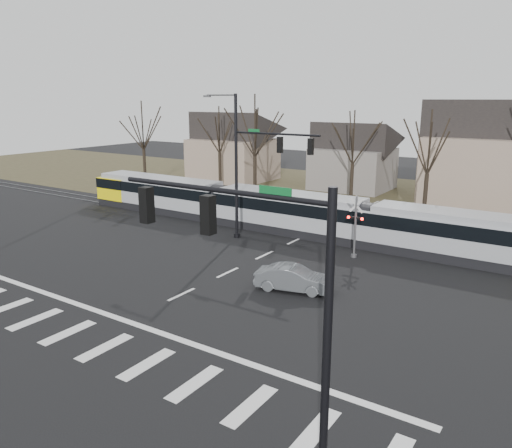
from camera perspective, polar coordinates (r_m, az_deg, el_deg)
The scene contains 15 objects.
ground at distance 25.10m, azimuth -11.59°, elevation -9.34°, with size 140.00×140.00×0.00m, color black.
grass_verge at distance 51.76m, azimuth 14.24°, elevation 2.75°, with size 140.00×28.00×0.01m, color #38331E.
crosswalk at distance 22.76m, azimuth -18.86°, elevation -12.40°, with size 27.00×2.60×0.01m.
stop_line at distance 23.99m, azimuth -14.67°, elevation -10.65°, with size 28.00×0.35×0.01m, color silver.
lane_dashes at distance 37.40m, azimuth 5.94°, elevation -1.21°, with size 0.18×30.00×0.01m.
rail_pair at distance 37.22m, azimuth 5.80°, elevation -1.24°, with size 90.00×1.52×0.06m.
tram at distance 37.81m, azimuth 3.67°, elevation 1.58°, with size 39.99×2.97×3.03m.
sedan at distance 26.53m, azimuth 4.29°, elevation -6.21°, with size 4.27×2.41×1.33m, color #565A5E.
signal_pole_near_right at distance 12.84m, azimuth 0.61°, elevation -7.47°, with size 6.72×0.44×8.00m.
signal_pole_far at distance 34.53m, azimuth -0.12°, elevation 7.22°, with size 9.28×0.44×10.20m.
rail_crossing_signal at distance 32.08m, azimuth 11.26°, elevation -0.54°, with size 1.08×0.36×4.00m.
tree_row at distance 44.75m, azimuth 14.44°, elevation 7.48°, with size 59.20×7.20×10.00m.
house_a at distance 62.22m, azimuth -2.66°, elevation 9.19°, with size 9.72×8.64×8.60m.
house_b at distance 56.63m, azimuth 11.06°, elevation 7.94°, with size 8.64×7.56×7.65m.
house_c at distance 49.82m, azimuth 24.86°, elevation 7.54°, with size 10.80×8.64×10.10m.
Camera 1 is at (16.60, -16.02, 9.91)m, focal length 35.00 mm.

